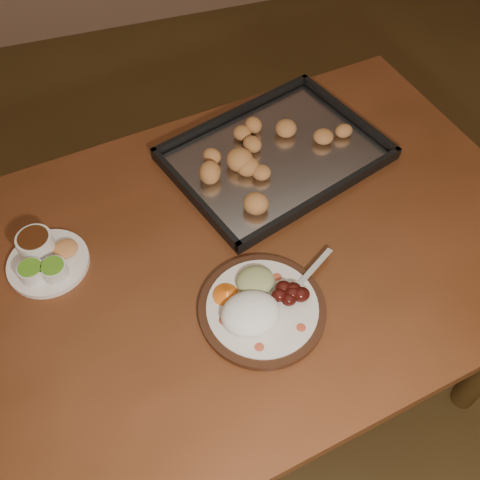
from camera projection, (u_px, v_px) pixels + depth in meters
name	position (u px, v px, depth m)	size (l,w,h in m)	color
ground	(268.00, 321.00, 1.91)	(4.00, 4.00, 0.00)	#543D1C
dining_table	(216.00, 282.00, 1.24)	(1.61, 1.11, 0.75)	brown
dinner_plate	(259.00, 306.00, 1.07)	(0.32, 0.26, 0.06)	#32190D
condiment_saucer	(45.00, 258.00, 1.14)	(0.17, 0.17, 0.06)	white
baking_tray	(275.00, 154.00, 1.33)	(0.59, 0.51, 0.05)	black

